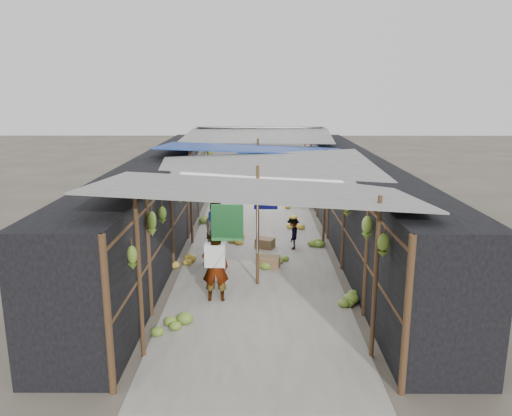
{
  "coord_description": "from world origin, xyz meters",
  "views": [
    {
      "loc": [
        0.01,
        -7.14,
        4.09
      ],
      "look_at": [
        -0.04,
        4.94,
        1.25
      ],
      "focal_mm": 35.0,
      "sensor_mm": 36.0,
      "label": 1
    }
  ],
  "objects_px": {
    "black_basin": "(303,203)",
    "vendor_seated": "(293,234)",
    "crate_near": "(265,243)",
    "shopper_blue": "(218,233)",
    "vendor_elderly": "(215,267)"
  },
  "relations": [
    {
      "from": "vendor_elderly",
      "to": "black_basin",
      "type": "bearing_deg",
      "value": -108.35
    },
    {
      "from": "black_basin",
      "to": "shopper_blue",
      "type": "bearing_deg",
      "value": -112.07
    },
    {
      "from": "crate_near",
      "to": "vendor_seated",
      "type": "distance_m",
      "value": 0.8
    },
    {
      "from": "black_basin",
      "to": "vendor_elderly",
      "type": "height_order",
      "value": "vendor_elderly"
    },
    {
      "from": "vendor_elderly",
      "to": "shopper_blue",
      "type": "bearing_deg",
      "value": -89.02
    },
    {
      "from": "black_basin",
      "to": "vendor_seated",
      "type": "relative_size",
      "value": 0.76
    },
    {
      "from": "shopper_blue",
      "to": "crate_near",
      "type": "bearing_deg",
      "value": 24.09
    },
    {
      "from": "black_basin",
      "to": "vendor_elderly",
      "type": "relative_size",
      "value": 0.46
    },
    {
      "from": "black_basin",
      "to": "shopper_blue",
      "type": "distance_m",
      "value": 6.95
    },
    {
      "from": "vendor_elderly",
      "to": "crate_near",
      "type": "bearing_deg",
      "value": -109.02
    },
    {
      "from": "crate_near",
      "to": "shopper_blue",
      "type": "relative_size",
      "value": 0.3
    },
    {
      "from": "vendor_elderly",
      "to": "vendor_seated",
      "type": "relative_size",
      "value": 1.63
    },
    {
      "from": "crate_near",
      "to": "shopper_blue",
      "type": "height_order",
      "value": "shopper_blue"
    },
    {
      "from": "black_basin",
      "to": "shopper_blue",
      "type": "height_order",
      "value": "shopper_blue"
    },
    {
      "from": "shopper_blue",
      "to": "vendor_seated",
      "type": "xyz_separation_m",
      "value": [
        1.89,
        1.15,
        -0.34
      ]
    }
  ]
}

